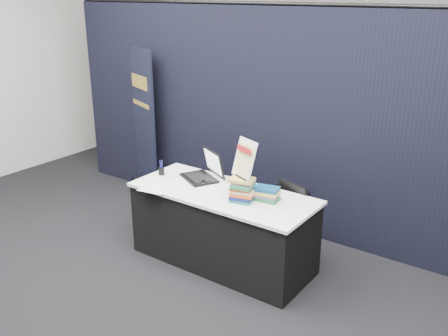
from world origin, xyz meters
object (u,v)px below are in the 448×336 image
info_sign (244,159)px  pullup_banner (142,129)px  book_stack_tall (242,190)px  stacking_chair (284,223)px  display_table (223,227)px  book_stack_short (267,194)px  laptop (202,171)px

info_sign → pullup_banner: size_ratio=0.19×
book_stack_tall → stacking_chair: 0.60m
display_table → book_stack_short: size_ratio=7.75×
book_stack_short → info_sign: bearing=-144.0°
display_table → book_stack_tall: book_stack_tall is taller
book_stack_tall → stacking_chair: size_ratio=0.28×
laptop → info_sign: info_sign is taller
laptop → info_sign: bearing=8.2°
book_stack_short → stacking_chair: size_ratio=0.28×
display_table → info_sign: size_ratio=5.03×
book_stack_tall → pullup_banner: (-2.25, 1.02, -0.03)m
laptop → book_stack_short: bearing=19.9°
info_sign → book_stack_short: bearing=58.0°
display_table → pullup_banner: pullup_banner is taller
book_stack_tall → info_sign: (0.00, 0.03, 0.28)m
book_stack_short → stacking_chair: bearing=69.6°
pullup_banner → laptop: bearing=-3.6°
pullup_banner → stacking_chair: size_ratio=2.31×
info_sign → stacking_chair: size_ratio=0.44×
pullup_banner → stacking_chair: 2.61m
laptop → stacking_chair: 0.98m
book_stack_short → info_sign: 0.39m
laptop → info_sign: size_ratio=1.31×
book_stack_tall → info_sign: 0.28m
book_stack_tall → info_sign: info_sign is taller
book_stack_tall → book_stack_short: 0.23m
display_table → laptop: size_ratio=3.83×
display_table → info_sign: 0.81m
pullup_banner → stacking_chair: pullup_banner is taller
laptop → pullup_banner: 1.77m
display_table → laptop: 0.62m
laptop → display_table: bearing=2.1°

